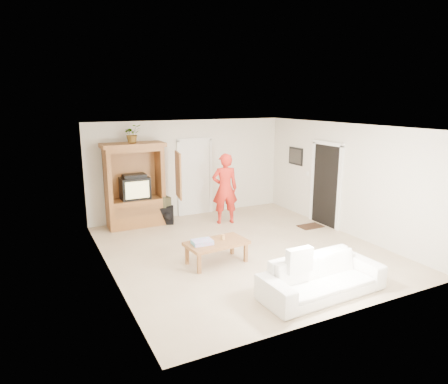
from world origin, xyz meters
The scene contains 19 objects.
floor centered at (0.00, 0.00, 0.00)m, with size 6.00×6.00×0.00m, color tan.
ceiling centered at (0.00, 0.00, 2.60)m, with size 6.00×6.00×0.00m, color white.
wall_back centered at (0.00, 3.00, 1.30)m, with size 5.50×5.50×0.00m, color silver.
wall_front centered at (0.00, -3.00, 1.30)m, with size 5.50×5.50×0.00m, color silver.
wall_left centered at (-2.75, 0.00, 1.30)m, with size 6.00×6.00×0.00m, color silver.
wall_right centered at (2.75, 0.00, 1.30)m, with size 6.00×6.00×0.00m, color silver.
armoire centered at (-1.58, 2.66, 0.91)m, with size 1.82×1.14×2.10m.
door_back centered at (0.15, 2.97, 1.02)m, with size 0.85×0.05×2.04m, color white.
doorway_right centered at (2.73, 0.60, 1.02)m, with size 0.05×0.90×2.04m, color black.
framed_picture centered at (2.73, 1.90, 1.60)m, with size 0.03×0.60×0.48m, color black.
doormat centered at (2.30, 0.60, 0.01)m, with size 0.60×0.40×0.02m, color #382316.
plant centered at (-1.60, 2.63, 2.32)m, with size 0.40×0.35×0.44m, color #4C7238.
man centered at (0.51, 1.86, 0.91)m, with size 0.66×0.43×1.82m, color red.
sofa centered at (0.18, -2.35, 0.31)m, with size 2.12×0.83×0.62m, color white.
coffee_table centered at (-0.81, -0.42, 0.39)m, with size 1.24×0.75×0.44m.
towel centered at (-1.11, -0.42, 0.48)m, with size 0.38×0.28×0.08m, color #FA53B7.
candle centered at (-0.64, -0.36, 0.49)m, with size 0.08×0.08×0.10m, color tan.
backpack_black centered at (-0.89, 2.42, 0.23)m, with size 0.37×0.22×0.46m, color black, non-canonical shape.
backpack_olive centered at (-0.94, 2.52, 0.35)m, with size 0.37×0.27×0.70m, color #47442B, non-canonical shape.
Camera 1 is at (-3.94, -7.02, 3.13)m, focal length 32.00 mm.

